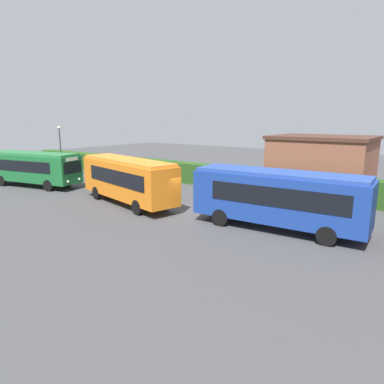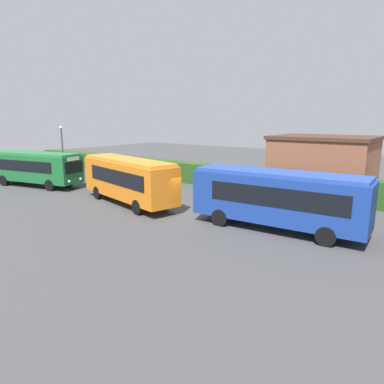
% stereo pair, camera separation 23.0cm
% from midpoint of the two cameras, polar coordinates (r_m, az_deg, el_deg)
% --- Properties ---
extents(ground_plane, '(100.02, 100.02, 0.00)m').
position_cam_midpoint_polar(ground_plane, '(23.49, -1.88, -3.30)').
color(ground_plane, '#424244').
extents(bus_green, '(9.72, 4.47, 3.15)m').
position_cam_midpoint_polar(bus_green, '(35.27, -24.21, 3.81)').
color(bus_green, '#19602D').
rests_on(bus_green, ground_plane).
extents(bus_orange, '(9.90, 4.38, 3.34)m').
position_cam_midpoint_polar(bus_orange, '(25.73, -10.24, 2.22)').
color(bus_orange, orange).
rests_on(bus_orange, ground_plane).
extents(bus_blue, '(9.89, 3.10, 3.34)m').
position_cam_midpoint_polar(bus_blue, '(19.97, 14.15, -0.75)').
color(bus_blue, navy).
rests_on(bus_blue, ground_plane).
extents(person_left, '(0.42, 0.53, 1.84)m').
position_cam_midpoint_polar(person_left, '(38.11, -20.46, 3.36)').
color(person_left, black).
rests_on(person_left, ground_plane).
extents(person_center, '(0.45, 0.49, 1.88)m').
position_cam_midpoint_polar(person_center, '(25.47, -4.07, 0.21)').
color(person_center, '#334C8C').
rests_on(person_center, ground_plane).
extents(hedge_row, '(62.01, 1.64, 1.93)m').
position_cam_midpoint_polar(hedge_row, '(30.89, 9.05, 2.10)').
color(hedge_row, '#274D19').
rests_on(hedge_row, ground_plane).
extents(depot_building, '(8.42, 6.70, 4.71)m').
position_cam_midpoint_polar(depot_building, '(33.01, 20.91, 4.55)').
color(depot_building, brown).
rests_on(depot_building, ground_plane).
extents(lamppost, '(0.36, 0.36, 5.40)m').
position_cam_midpoint_polar(lamppost, '(41.00, -20.40, 7.32)').
color(lamppost, '#38383D').
rests_on(lamppost, ground_plane).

